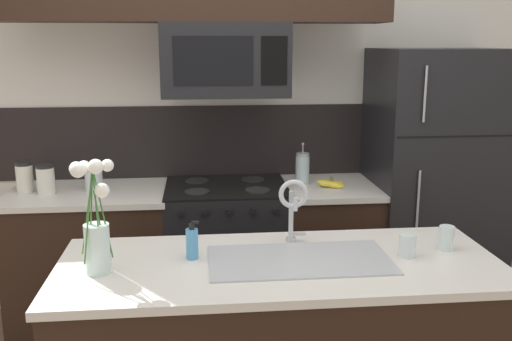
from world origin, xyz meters
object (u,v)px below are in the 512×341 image
storage_jar_tall (25,177)px  stove_range (227,255)px  banana_bunch (331,184)px  french_press (302,168)px  dish_soap_bottle (192,243)px  microwave (225,60)px  sink_faucet (293,202)px  flower_vase (96,230)px  storage_jar_short (94,177)px  spare_glass (446,238)px  storage_jar_medium (46,179)px  drinking_glass (407,245)px  refrigerator (431,186)px

storage_jar_tall → stove_range: bearing=-1.0°
banana_bunch → french_press: 0.22m
stove_range → dish_soap_bottle: dish_soap_bottle is taller
microwave → french_press: microwave is taller
sink_faucet → flower_vase: (-0.82, -0.24, -0.02)m
storage_jar_short → flower_vase: flower_vase is taller
sink_faucet → microwave: bearing=103.3°
sink_faucet → dish_soap_bottle: sink_faucet is taller
banana_bunch → sink_faucet: bearing=-112.4°
storage_jar_short → french_press: bearing=2.4°
storage_jar_tall → flower_vase: size_ratio=0.40×
spare_glass → storage_jar_short: bearing=145.3°
storage_jar_medium → spare_glass: 2.30m
banana_bunch → drinking_glass: size_ratio=1.90×
refrigerator → sink_faucet: (-1.10, -1.08, 0.23)m
storage_jar_short → french_press: (1.30, 0.05, 0.02)m
storage_jar_tall → sink_faucet: sink_faucet is taller
microwave → storage_jar_short: 1.07m
drinking_glass → flower_vase: bearing=-177.9°
storage_jar_tall → microwave: bearing=-2.0°
microwave → sink_faucet: (0.25, -1.03, -0.59)m
spare_glass → drinking_glass: bearing=-162.2°
microwave → flower_vase: 1.52m
microwave → drinking_glass: microwave is taller
microwave → banana_bunch: microwave is taller
storage_jar_medium → spare_glass: storage_jar_medium is taller
stove_range → drinking_glass: drinking_glass is taller
dish_soap_bottle → spare_glass: dish_soap_bottle is taller
storage_jar_medium → banana_bunch: storage_jar_medium is taller
microwave → storage_jar_tall: microwave is taller
sink_faucet → banana_bunch: bearing=67.6°
flower_vase → french_press: bearing=51.8°
microwave → flower_vase: bearing=-114.2°
refrigerator → dish_soap_bottle: bearing=-142.2°
refrigerator → banana_bunch: size_ratio=9.28×
stove_range → sink_faucet: size_ratio=3.04×
stove_range → spare_glass: bearing=-52.5°
storage_jar_medium → sink_faucet: 1.68m
storage_jar_medium → spare_glass: size_ratio=1.66×
storage_jar_tall → storage_jar_short: 0.41m
storage_jar_medium → dish_soap_bottle: bearing=-52.3°
refrigerator → french_press: refrigerator is taller
microwave → dish_soap_bottle: 1.38m
storage_jar_short → storage_jar_tall: bearing=177.7°
microwave → stove_range: bearing=90.2°
microwave → refrigerator: 1.57m
microwave → banana_bunch: size_ratio=3.92×
storage_jar_medium → banana_bunch: 1.74m
stove_range → microwave: 1.24m
sink_faucet → dish_soap_bottle: size_ratio=1.85×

